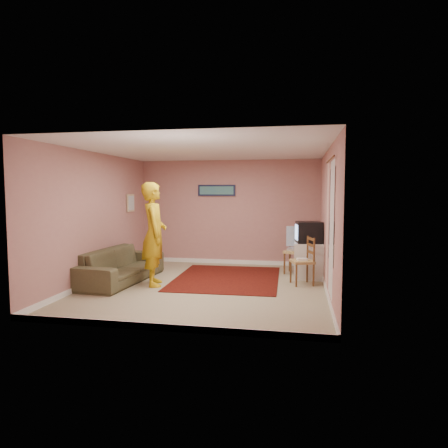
% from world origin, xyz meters
% --- Properties ---
extents(ground, '(5.00, 5.00, 0.00)m').
position_xyz_m(ground, '(0.00, 0.00, 0.00)').
color(ground, tan).
rests_on(ground, ground).
extents(wall_back, '(4.50, 0.02, 2.60)m').
position_xyz_m(wall_back, '(0.00, 2.50, 1.30)').
color(wall_back, tan).
rests_on(wall_back, ground).
extents(wall_front, '(4.50, 0.02, 2.60)m').
position_xyz_m(wall_front, '(0.00, -2.50, 1.30)').
color(wall_front, tan).
rests_on(wall_front, ground).
extents(wall_left, '(0.02, 5.00, 2.60)m').
position_xyz_m(wall_left, '(-2.25, 0.00, 1.30)').
color(wall_left, tan).
rests_on(wall_left, ground).
extents(wall_right, '(0.02, 5.00, 2.60)m').
position_xyz_m(wall_right, '(2.25, 0.00, 1.30)').
color(wall_right, tan).
rests_on(wall_right, ground).
extents(ceiling, '(4.50, 5.00, 0.02)m').
position_xyz_m(ceiling, '(0.00, 0.00, 2.60)').
color(ceiling, white).
rests_on(ceiling, wall_back).
extents(baseboard_back, '(4.50, 0.02, 0.10)m').
position_xyz_m(baseboard_back, '(0.00, 2.49, 0.05)').
color(baseboard_back, white).
rests_on(baseboard_back, ground).
extents(baseboard_front, '(4.50, 0.02, 0.10)m').
position_xyz_m(baseboard_front, '(0.00, -2.49, 0.05)').
color(baseboard_front, white).
rests_on(baseboard_front, ground).
extents(baseboard_left, '(0.02, 5.00, 0.10)m').
position_xyz_m(baseboard_left, '(-2.24, 0.00, 0.05)').
color(baseboard_left, white).
rests_on(baseboard_left, ground).
extents(baseboard_right, '(0.02, 5.00, 0.10)m').
position_xyz_m(baseboard_right, '(2.24, 0.00, 0.05)').
color(baseboard_right, white).
rests_on(baseboard_right, ground).
extents(window, '(0.01, 1.10, 1.50)m').
position_xyz_m(window, '(2.24, -0.90, 1.45)').
color(window, black).
rests_on(window, wall_right).
extents(curtain_sheer, '(0.01, 0.75, 2.10)m').
position_xyz_m(curtain_sheer, '(2.23, -1.05, 1.25)').
color(curtain_sheer, white).
rests_on(curtain_sheer, wall_right).
extents(curtain_floral, '(0.01, 0.35, 2.10)m').
position_xyz_m(curtain_floral, '(2.21, -0.35, 1.25)').
color(curtain_floral, white).
rests_on(curtain_floral, wall_right).
extents(curtain_rod, '(0.02, 1.40, 0.02)m').
position_xyz_m(curtain_rod, '(2.20, -0.90, 2.32)').
color(curtain_rod, brown).
rests_on(curtain_rod, wall_right).
extents(picture_back, '(0.95, 0.04, 0.28)m').
position_xyz_m(picture_back, '(-0.30, 2.47, 1.85)').
color(picture_back, '#131634').
rests_on(picture_back, wall_back).
extents(picture_left, '(0.04, 0.38, 0.42)m').
position_xyz_m(picture_left, '(-2.22, 1.60, 1.55)').
color(picture_left, beige).
rests_on(picture_left, wall_left).
extents(area_rug, '(2.20, 2.72, 0.01)m').
position_xyz_m(area_rug, '(0.27, 0.77, 0.01)').
color(area_rug, black).
rests_on(area_rug, ground).
extents(tv_cabinet, '(0.59, 0.54, 0.75)m').
position_xyz_m(tv_cabinet, '(1.95, 1.10, 0.38)').
color(tv_cabinet, silver).
rests_on(tv_cabinet, ground).
extents(crt_tv, '(0.57, 0.53, 0.44)m').
position_xyz_m(crt_tv, '(1.94, 1.10, 0.98)').
color(crt_tv, black).
rests_on(crt_tv, tv_cabinet).
extents(chair_a, '(0.56, 0.55, 0.55)m').
position_xyz_m(chair_a, '(1.68, 1.56, 0.61)').
color(chair_a, tan).
rests_on(chair_a, ground).
extents(dvd_player, '(0.39, 0.32, 0.06)m').
position_xyz_m(dvd_player, '(1.68, 1.56, 0.54)').
color(dvd_player, '#B5B5BA').
rests_on(dvd_player, chair_a).
extents(blue_throw, '(0.43, 0.05, 0.45)m').
position_xyz_m(blue_throw, '(1.68, 1.75, 0.81)').
color(blue_throw, '#88B2E0').
rests_on(blue_throw, chair_a).
extents(chair_b, '(0.52, 0.53, 0.51)m').
position_xyz_m(chair_b, '(1.81, 0.52, 0.57)').
color(chair_b, tan).
rests_on(chair_b, ground).
extents(game_console, '(0.23, 0.20, 0.04)m').
position_xyz_m(game_console, '(1.81, 0.52, 0.50)').
color(game_console, white).
rests_on(game_console, chair_b).
extents(sofa, '(1.06, 2.34, 0.66)m').
position_xyz_m(sofa, '(-1.80, 0.12, 0.33)').
color(sofa, '#4A492D').
rests_on(sofa, ground).
extents(person, '(0.70, 0.85, 2.00)m').
position_xyz_m(person, '(-1.02, -0.05, 1.00)').
color(person, gold).
rests_on(person, ground).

